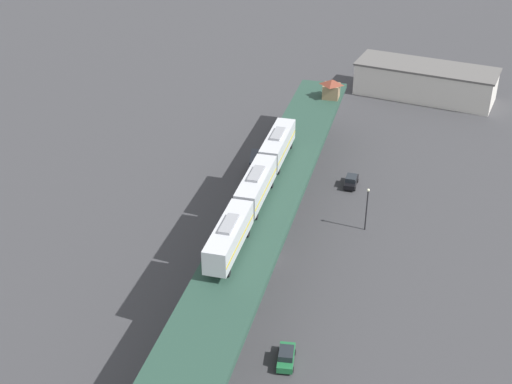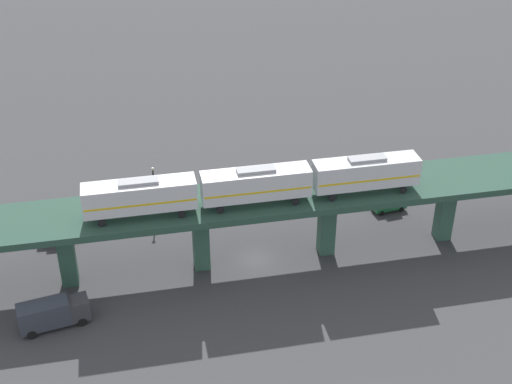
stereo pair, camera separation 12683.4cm
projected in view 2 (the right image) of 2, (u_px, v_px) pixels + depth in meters
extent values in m
plane|color=#38383A|center=(256.00, 260.00, 84.65)|extent=(400.00, 400.00, 0.00)
cube|color=#244135|center=(256.00, 200.00, 80.34)|extent=(15.70, 92.38, 0.80)
cube|color=#2D5142|center=(445.00, 210.00, 86.67)|extent=(1.94, 1.94, 7.95)
cube|color=#2D5142|center=(327.00, 224.00, 84.07)|extent=(1.94, 1.94, 7.95)
cube|color=#2D5142|center=(201.00, 238.00, 81.47)|extent=(1.94, 1.94, 7.95)
cube|color=#2D5142|center=(67.00, 254.00, 78.88)|extent=(1.94, 1.94, 7.95)
cube|color=silver|center=(366.00, 172.00, 79.78)|extent=(3.75, 12.18, 3.10)
cube|color=gold|center=(366.00, 175.00, 79.93)|extent=(3.77, 11.95, 0.24)
cube|color=gray|center=(367.00, 159.00, 78.89)|extent=(1.73, 4.30, 0.36)
cylinder|color=black|center=(403.00, 190.00, 80.60)|extent=(0.29, 0.85, 0.84)
cylinder|color=black|center=(396.00, 180.00, 82.60)|extent=(0.29, 0.85, 0.84)
cylinder|color=black|center=(332.00, 198.00, 79.14)|extent=(0.29, 0.85, 0.84)
cylinder|color=black|center=(326.00, 187.00, 81.14)|extent=(0.29, 0.85, 0.84)
cube|color=silver|center=(256.00, 184.00, 77.60)|extent=(3.75, 12.18, 3.10)
cube|color=gold|center=(256.00, 186.00, 77.75)|extent=(3.77, 11.95, 0.24)
cube|color=gray|center=(256.00, 170.00, 76.71)|extent=(1.73, 4.30, 0.36)
cylinder|color=black|center=(295.00, 202.00, 78.42)|extent=(0.29, 0.85, 0.84)
cylinder|color=black|center=(290.00, 191.00, 80.42)|extent=(0.29, 0.85, 0.84)
cylinder|color=black|center=(220.00, 210.00, 76.96)|extent=(0.29, 0.85, 0.84)
cylinder|color=black|center=(217.00, 199.00, 78.96)|extent=(0.29, 0.85, 0.84)
cube|color=silver|center=(140.00, 196.00, 75.42)|extent=(3.75, 12.18, 3.10)
cube|color=gold|center=(140.00, 198.00, 75.57)|extent=(3.77, 11.95, 0.24)
cube|color=gray|center=(138.00, 182.00, 74.53)|extent=(1.73, 4.30, 0.36)
cylinder|color=black|center=(182.00, 214.00, 76.24)|extent=(0.29, 0.85, 0.84)
cylinder|color=black|center=(179.00, 203.00, 78.23)|extent=(0.29, 0.85, 0.84)
cylinder|color=black|center=(102.00, 223.00, 74.78)|extent=(0.29, 0.85, 0.84)
cylinder|color=black|center=(101.00, 211.00, 76.78)|extent=(0.29, 0.85, 0.84)
cube|color=#1E6638|center=(389.00, 205.00, 93.71)|extent=(2.66, 4.67, 0.80)
cube|color=#1E2328|center=(390.00, 200.00, 93.35)|extent=(2.05, 2.49, 0.76)
cylinder|color=black|center=(401.00, 209.00, 93.62)|extent=(0.37, 0.70, 0.66)
cylinder|color=black|center=(395.00, 203.00, 95.01)|extent=(0.37, 0.70, 0.66)
cylinder|color=black|center=(382.00, 213.00, 92.83)|extent=(0.37, 0.70, 0.66)
cylinder|color=black|center=(376.00, 206.00, 94.22)|extent=(0.37, 0.70, 0.66)
cube|color=black|center=(56.00, 236.00, 87.54)|extent=(2.05, 4.50, 0.80)
cube|color=#1E2328|center=(57.00, 231.00, 87.16)|extent=(1.76, 2.29, 0.76)
cylinder|color=black|center=(68.00, 242.00, 87.24)|extent=(0.28, 0.67, 0.66)
cylinder|color=black|center=(69.00, 234.00, 88.68)|extent=(0.28, 0.67, 0.66)
cylinder|color=black|center=(44.00, 244.00, 86.80)|extent=(0.28, 0.67, 0.66)
cylinder|color=black|center=(45.00, 236.00, 88.24)|extent=(0.28, 0.67, 0.66)
cube|color=#333338|center=(79.00, 307.00, 74.66)|extent=(2.63, 2.49, 2.30)
cube|color=#2D333D|center=(44.00, 314.00, 73.41)|extent=(3.54, 5.61, 2.70)
cylinder|color=black|center=(82.00, 322.00, 74.46)|extent=(0.59, 1.06, 1.00)
cylinder|color=black|center=(79.00, 310.00, 76.04)|extent=(0.59, 1.06, 1.00)
cylinder|color=black|center=(32.00, 335.00, 72.79)|extent=(0.59, 1.06, 1.00)
cylinder|color=black|center=(29.00, 322.00, 74.44)|extent=(0.59, 1.06, 1.00)
cylinder|color=black|center=(155.00, 192.00, 91.63)|extent=(0.20, 0.20, 6.50)
sphere|color=beige|center=(153.00, 169.00, 89.84)|extent=(0.44, 0.44, 0.44)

